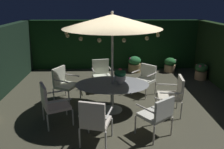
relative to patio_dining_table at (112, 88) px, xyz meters
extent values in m
cube|color=#434131|center=(0.18, 0.18, -0.66)|extent=(7.48, 7.97, 0.02)
cube|color=black|center=(0.18, 4.01, 0.37)|extent=(7.48, 0.30, 2.03)
cylinder|color=silver|center=(0.00, 0.00, -0.63)|extent=(0.54, 0.54, 0.03)
cylinder|color=silver|center=(0.00, 0.00, -0.29)|extent=(0.09, 0.09, 0.73)
ellipsoid|color=gray|center=(0.00, 0.00, 0.09)|extent=(1.90, 1.35, 0.03)
cylinder|color=beige|center=(0.00, 0.00, 0.49)|extent=(0.06, 0.06, 2.28)
cone|color=beige|center=(0.00, 0.00, 1.68)|extent=(2.38, 2.38, 0.32)
sphere|color=beige|center=(0.00, 0.00, 1.88)|extent=(0.07, 0.07, 0.07)
sphere|color=#F9DB8C|center=(1.10, 0.02, 1.41)|extent=(0.08, 0.08, 0.08)
sphere|color=#F9DB8C|center=(1.01, 0.43, 1.41)|extent=(0.08, 0.08, 0.08)
sphere|color=#F9DB8C|center=(0.64, 0.89, 1.41)|extent=(0.08, 0.08, 0.08)
sphere|color=#F9DB8C|center=(0.21, 1.08, 1.41)|extent=(0.08, 0.08, 0.08)
sphere|color=#F9DB8C|center=(-0.28, 1.06, 1.41)|extent=(0.08, 0.08, 0.08)
sphere|color=#F9DB8C|center=(-0.67, 0.87, 1.41)|extent=(0.08, 0.08, 0.08)
sphere|color=#F9DB8C|center=(-0.97, 0.51, 1.41)|extent=(0.08, 0.08, 0.08)
sphere|color=#F9DB8C|center=(-1.10, -0.01, 1.41)|extent=(0.08, 0.08, 0.08)
sphere|color=#F9DB8C|center=(-0.99, -0.47, 1.41)|extent=(0.08, 0.08, 0.08)
sphere|color=#F9DB8C|center=(-0.66, -0.87, 1.41)|extent=(0.08, 0.08, 0.08)
sphere|color=#F9DB8C|center=(-0.28, -1.06, 1.41)|extent=(0.08, 0.08, 0.08)
sphere|color=#F9DB8C|center=(0.20, -1.08, 1.41)|extent=(0.08, 0.08, 0.08)
sphere|color=#F9DB8C|center=(0.69, -0.85, 1.41)|extent=(0.08, 0.08, 0.08)
sphere|color=#F9DB8C|center=(1.01, -0.43, 1.41)|extent=(0.08, 0.08, 0.08)
cylinder|color=beige|center=(0.20, 0.03, 0.16)|extent=(0.13, 0.13, 0.09)
cylinder|color=silver|center=(0.20, 0.03, 0.26)|extent=(0.29, 0.29, 0.11)
ellipsoid|color=#1A5635|center=(0.20, 0.03, 0.39)|extent=(0.31, 0.31, 0.19)
sphere|color=#E55263|center=(0.20, 0.03, 0.46)|extent=(0.11, 0.11, 0.11)
cylinder|color=beige|center=(1.12, -0.44, -0.43)|extent=(0.04, 0.04, 0.45)
cylinder|color=beige|center=(1.19, 0.14, -0.43)|extent=(0.04, 0.04, 0.45)
cylinder|color=beige|center=(1.68, -0.51, -0.43)|extent=(0.04, 0.04, 0.45)
cylinder|color=beige|center=(1.75, 0.07, -0.43)|extent=(0.04, 0.04, 0.45)
cube|color=silver|center=(1.44, -0.19, -0.17)|extent=(0.62, 0.64, 0.07)
cube|color=silver|center=(1.71, -0.22, 0.10)|extent=(0.13, 0.56, 0.48)
cylinder|color=beige|center=(1.40, -0.48, 0.03)|extent=(0.54, 0.11, 0.04)
cylinder|color=beige|center=(1.47, 0.10, 0.03)|extent=(0.54, 0.11, 0.04)
cylinder|color=beige|center=(1.01, 0.68, -0.44)|extent=(0.04, 0.04, 0.42)
cylinder|color=beige|center=(0.60, 1.05, -0.44)|extent=(0.04, 0.04, 0.42)
cylinder|color=beige|center=(1.37, 1.07, -0.44)|extent=(0.04, 0.04, 0.42)
cylinder|color=beige|center=(0.97, 1.44, -0.44)|extent=(0.04, 0.04, 0.42)
cube|color=silver|center=(0.99, 1.06, -0.20)|extent=(0.75, 0.75, 0.07)
cube|color=silver|center=(1.16, 1.25, 0.05)|extent=(0.43, 0.40, 0.42)
cylinder|color=beige|center=(1.19, 0.87, 0.06)|extent=(0.38, 0.40, 0.04)
cylinder|color=beige|center=(0.79, 1.25, 0.06)|extent=(0.38, 0.40, 0.04)
cylinder|color=beige|center=(0.04, 1.22, -0.43)|extent=(0.04, 0.04, 0.43)
cylinder|color=beige|center=(-0.51, 1.10, -0.43)|extent=(0.04, 0.04, 0.43)
cylinder|color=beige|center=(-0.07, 1.74, -0.43)|extent=(0.04, 0.04, 0.43)
cylinder|color=beige|center=(-0.62, 1.62, -0.43)|extent=(0.04, 0.04, 0.43)
cube|color=silver|center=(-0.29, 1.42, -0.18)|extent=(0.65, 0.62, 0.07)
cube|color=silver|center=(-0.34, 1.67, 0.09)|extent=(0.54, 0.17, 0.48)
cylinder|color=beige|center=(-0.01, 1.48, 0.05)|extent=(0.14, 0.51, 0.04)
cylinder|color=beige|center=(-0.57, 1.36, 0.05)|extent=(0.14, 0.51, 0.04)
cylinder|color=silver|center=(-0.93, 0.78, -0.44)|extent=(0.04, 0.04, 0.43)
cylinder|color=silver|center=(-1.19, 0.28, -0.44)|extent=(0.04, 0.04, 0.43)
cylinder|color=silver|center=(-1.40, 1.02, -0.44)|extent=(0.04, 0.04, 0.43)
cylinder|color=silver|center=(-1.66, 0.52, -0.44)|extent=(0.04, 0.04, 0.43)
cube|color=silver|center=(-1.29, 0.65, -0.19)|extent=(0.71, 0.72, 0.07)
cube|color=silver|center=(-1.52, 0.77, 0.09)|extent=(0.30, 0.51, 0.49)
cylinder|color=silver|center=(-1.17, 0.90, 0.05)|extent=(0.47, 0.26, 0.04)
cylinder|color=silver|center=(-1.42, 0.40, 0.05)|extent=(0.47, 0.26, 0.04)
cylinder|color=silver|center=(-1.17, -0.23, -0.45)|extent=(0.04, 0.04, 0.41)
cylinder|color=silver|center=(-0.93, -0.75, -0.45)|extent=(0.04, 0.04, 0.41)
cylinder|color=silver|center=(-1.69, -0.48, -0.45)|extent=(0.04, 0.04, 0.41)
cylinder|color=silver|center=(-1.45, -0.99, -0.45)|extent=(0.04, 0.04, 0.41)
cube|color=silver|center=(-1.31, -0.61, -0.21)|extent=(0.74, 0.74, 0.07)
cube|color=silver|center=(-1.56, -0.73, 0.09)|extent=(0.28, 0.52, 0.53)
cylinder|color=silver|center=(-1.43, -0.36, 0.03)|extent=(0.51, 0.26, 0.04)
cylinder|color=silver|center=(-1.19, -0.87, 0.03)|extent=(0.51, 0.26, 0.04)
cylinder|color=silver|center=(-0.55, -1.08, -0.44)|extent=(0.04, 0.04, 0.43)
cylinder|color=silver|center=(-0.04, -1.21, -0.44)|extent=(0.04, 0.04, 0.43)
cylinder|color=silver|center=(-0.68, -1.60, -0.44)|extent=(0.04, 0.04, 0.43)
cylinder|color=silver|center=(-0.17, -1.73, -0.44)|extent=(0.04, 0.04, 0.43)
cube|color=silver|center=(-0.36, -1.40, -0.19)|extent=(0.64, 0.64, 0.07)
cube|color=silver|center=(-0.42, -1.65, 0.10)|extent=(0.51, 0.18, 0.51)
cylinder|color=silver|center=(-0.62, -1.34, 0.04)|extent=(0.16, 0.51, 0.04)
cylinder|color=silver|center=(-0.10, -1.47, 0.04)|extent=(0.16, 0.51, 0.04)
cylinder|color=beige|center=(0.48, -1.12, -0.43)|extent=(0.04, 0.04, 0.44)
cylinder|color=beige|center=(0.93, -0.78, -0.43)|extent=(0.04, 0.04, 0.44)
cylinder|color=beige|center=(0.80, -1.55, -0.43)|extent=(0.04, 0.04, 0.44)
cylinder|color=beige|center=(1.25, -1.21, -0.43)|extent=(0.04, 0.04, 0.44)
cube|color=silver|center=(0.86, -1.16, -0.18)|extent=(0.76, 0.75, 0.07)
cube|color=silver|center=(1.02, -1.37, 0.07)|extent=(0.47, 0.37, 0.42)
cylinder|color=beige|center=(0.64, -1.33, 0.06)|extent=(0.34, 0.44, 0.04)
cylinder|color=beige|center=(1.09, -0.99, 0.06)|extent=(0.34, 0.44, 0.04)
cylinder|color=tan|center=(3.35, 2.43, -0.49)|extent=(0.43, 0.43, 0.32)
ellipsoid|color=#316B35|center=(3.35, 2.43, -0.21)|extent=(0.44, 0.44, 0.31)
sphere|color=#E85C67|center=(3.52, 2.46, -0.19)|extent=(0.08, 0.08, 0.08)
sphere|color=#E84D6D|center=(3.41, 2.55, -0.17)|extent=(0.10, 0.10, 0.10)
sphere|color=#D2516A|center=(3.20, 2.54, -0.13)|extent=(0.07, 0.07, 0.07)
sphere|color=#E25976|center=(3.24, 2.32, -0.12)|extent=(0.11, 0.11, 0.11)
sphere|color=#EE5A75|center=(3.42, 2.32, -0.11)|extent=(0.08, 0.08, 0.08)
cylinder|color=tan|center=(2.44, 3.38, -0.50)|extent=(0.44, 0.44, 0.30)
ellipsoid|color=#25682F|center=(2.44, 3.38, -0.23)|extent=(0.46, 0.46, 0.32)
sphere|color=silver|center=(2.62, 3.34, -0.16)|extent=(0.09, 0.09, 0.09)
sphere|color=silver|center=(2.41, 3.55, -0.18)|extent=(0.10, 0.10, 0.10)
sphere|color=silver|center=(2.38, 3.29, -0.17)|extent=(0.10, 0.10, 0.10)
cylinder|color=olive|center=(1.00, 3.44, -0.49)|extent=(0.52, 0.52, 0.33)
ellipsoid|color=#277139|center=(1.00, 3.44, -0.18)|extent=(0.50, 0.50, 0.35)
sphere|color=#AE3E85|center=(1.13, 3.42, -0.13)|extent=(0.08, 0.08, 0.08)
sphere|color=#BE2F8D|center=(1.00, 3.64, -0.16)|extent=(0.09, 0.09, 0.09)
sphere|color=#AA2F71|center=(0.81, 3.40, -0.09)|extent=(0.09, 0.09, 0.09)
sphere|color=#B23F7C|center=(1.01, 3.31, -0.10)|extent=(0.09, 0.09, 0.09)
camera|label=1|loc=(-0.14, -5.45, 2.15)|focal=36.30mm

